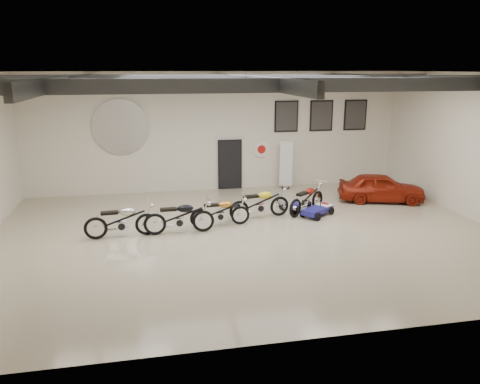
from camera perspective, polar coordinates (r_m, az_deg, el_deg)
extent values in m
cube|color=tan|center=(14.87, 0.91, -5.26)|extent=(16.00, 12.00, 0.01)
cube|color=gray|center=(13.97, 1.00, 14.38)|extent=(16.00, 12.00, 0.01)
cube|color=beige|center=(20.04, -2.71, 7.33)|extent=(16.00, 0.02, 5.00)
cube|color=beige|center=(17.70, 27.26, 4.71)|extent=(0.02, 12.00, 5.00)
cube|color=black|center=(20.31, -1.24, 3.30)|extent=(0.92, 0.08, 2.10)
imported|color=maroon|center=(19.25, 16.83, 0.52)|extent=(2.22, 3.55, 1.13)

